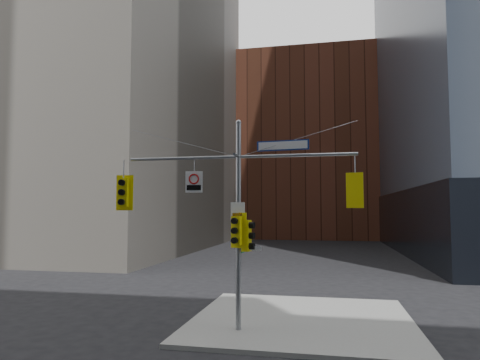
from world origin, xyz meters
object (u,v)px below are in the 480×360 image
at_px(traffic_light_east_arm, 355,190).
at_px(street_sign_blade, 283,145).
at_px(traffic_light_pole_side, 248,236).
at_px(traffic_light_pole_front, 237,230).
at_px(signal_assembly, 238,203).
at_px(traffic_light_west_arm, 123,193).
at_px(regulatory_sign_arm, 194,181).

height_order(traffic_light_east_arm, street_sign_blade, street_sign_blade).
height_order(traffic_light_pole_side, traffic_light_pole_front, traffic_light_pole_front).
height_order(traffic_light_pole_side, street_sign_blade, street_sign_blade).
bearing_deg(traffic_light_pole_front, traffic_light_east_arm, 16.55).
bearing_deg(signal_assembly, traffic_light_west_arm, 179.82).
distance_m(traffic_light_east_arm, traffic_light_pole_side, 3.88).
relative_size(signal_assembly, traffic_light_pole_side, 7.57).
height_order(traffic_light_west_arm, traffic_light_pole_front, traffic_light_west_arm).
distance_m(traffic_light_east_arm, traffic_light_pole_front, 4.12).
relative_size(traffic_light_east_arm, regulatory_sign_arm, 1.52).
xyz_separation_m(street_sign_blade, regulatory_sign_arm, (-3.13, -0.02, -1.18)).
height_order(signal_assembly, regulatory_sign_arm, signal_assembly).
bearing_deg(regulatory_sign_arm, traffic_light_east_arm, -7.40).
relative_size(traffic_light_pole_front, regulatory_sign_arm, 1.58).
distance_m(traffic_light_east_arm, street_sign_blade, 2.82).
bearing_deg(signal_assembly, street_sign_blade, 0.12).
height_order(traffic_light_west_arm, regulatory_sign_arm, regulatory_sign_arm).
bearing_deg(regulatory_sign_arm, street_sign_blade, -7.20).
xyz_separation_m(traffic_light_pole_front, street_sign_blade, (1.53, 0.27, 2.87)).
bearing_deg(traffic_light_pole_front, signal_assembly, 102.87).
bearing_deg(traffic_light_pole_side, traffic_light_west_arm, 102.15).
bearing_deg(signal_assembly, traffic_light_pole_side, -0.43).
bearing_deg(traffic_light_pole_side, signal_assembly, 101.91).
xyz_separation_m(traffic_light_east_arm, traffic_light_pole_front, (-3.89, -0.27, -1.32)).
bearing_deg(traffic_light_west_arm, signal_assembly, -9.34).
bearing_deg(regulatory_sign_arm, traffic_light_pole_front, -16.45).
bearing_deg(street_sign_blade, traffic_light_west_arm, -174.38).
relative_size(street_sign_blade, regulatory_sign_arm, 2.37).
bearing_deg(traffic_light_east_arm, signal_assembly, 11.74).
relative_size(traffic_light_west_arm, street_sign_blade, 0.73).
height_order(traffic_light_pole_side, regulatory_sign_arm, regulatory_sign_arm).
bearing_deg(traffic_light_west_arm, regulatory_sign_arm, -9.87).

